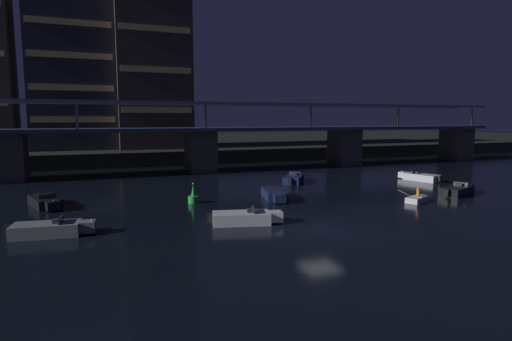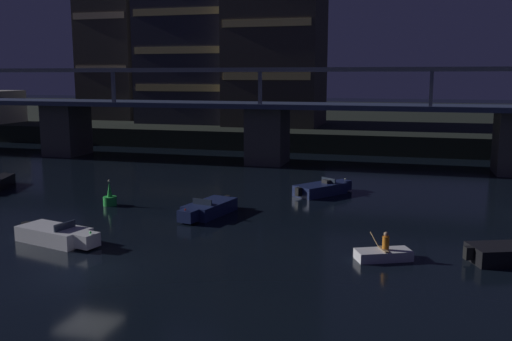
# 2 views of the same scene
# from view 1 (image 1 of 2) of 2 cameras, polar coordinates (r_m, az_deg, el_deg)

# --- Properties ---
(ground_plane) EXTENTS (400.00, 400.00, 0.00)m
(ground_plane) POSITION_cam_1_polar(r_m,az_deg,el_deg) (27.62, 8.78, -8.13)
(ground_plane) COLOR black
(far_riverbank) EXTENTS (240.00, 80.00, 2.20)m
(far_riverbank) POSITION_cam_1_polar(r_m,az_deg,el_deg) (104.66, -13.73, 3.54)
(far_riverbank) COLOR black
(far_riverbank) RESTS_ON ground
(river_bridge) EXTENTS (97.20, 6.40, 9.38)m
(river_bridge) POSITION_cam_1_polar(r_m,az_deg,el_deg) (57.28, -7.57, 3.94)
(river_bridge) COLOR #4C4944
(river_bridge) RESTS_ON ground
(tower_west_tall) EXTENTS (13.05, 11.77, 24.93)m
(tower_west_tall) POSITION_cam_1_polar(r_m,az_deg,el_deg) (77.23, -23.62, 11.93)
(tower_west_tall) COLOR #282833
(tower_west_tall) RESTS_ON far_riverbank
(tower_central) EXTENTS (12.00, 10.37, 32.44)m
(tower_central) POSITION_cam_1_polar(r_m,az_deg,el_deg) (75.77, -14.01, 15.28)
(tower_central) COLOR #38332D
(tower_central) RESTS_ON far_riverbank
(speedboat_near_left) EXTENTS (2.98, 5.12, 1.16)m
(speedboat_near_left) POSITION_cam_1_polar(r_m,az_deg,el_deg) (38.52, -26.75, -3.84)
(speedboat_near_left) COLOR black
(speedboat_near_left) RESTS_ON ground
(speedboat_near_center) EXTENTS (3.98, 4.70, 1.16)m
(speedboat_near_center) POSITION_cam_1_polar(r_m,az_deg,el_deg) (47.68, 5.20, -1.14)
(speedboat_near_center) COLOR #19234C
(speedboat_near_center) RESTS_ON ground
(speedboat_mid_left) EXTENTS (2.82, 5.17, 1.16)m
(speedboat_mid_left) POSITION_cam_1_polar(r_m,az_deg,el_deg) (52.55, 21.45, -0.84)
(speedboat_mid_left) COLOR silver
(speedboat_mid_left) RESTS_ON ground
(speedboat_mid_center) EXTENTS (5.20, 2.67, 1.16)m
(speedboat_mid_center) POSITION_cam_1_polar(r_m,az_deg,el_deg) (29.02, -1.60, -6.46)
(speedboat_mid_center) COLOR silver
(speedboat_mid_center) RESTS_ON ground
(speedboat_mid_right) EXTENTS (2.59, 5.21, 1.16)m
(speedboat_mid_right) POSITION_cam_1_polar(r_m,az_deg,el_deg) (37.93, 2.56, -3.24)
(speedboat_mid_right) COLOR #19234C
(speedboat_mid_right) RESTS_ON ground
(speedboat_far_left) EXTENTS (5.23, 2.28, 1.16)m
(speedboat_far_left) POSITION_cam_1_polar(r_m,az_deg,el_deg) (29.05, -26.24, -7.19)
(speedboat_far_left) COLOR gray
(speedboat_far_left) RESTS_ON ground
(speedboat_far_center) EXTENTS (5.08, 3.11, 1.16)m
(speedboat_far_center) POSITION_cam_1_polar(r_m,az_deg,el_deg) (44.21, 25.77, -2.47)
(speedboat_far_center) COLOR black
(speedboat_far_center) RESTS_ON ground
(channel_buoy) EXTENTS (0.90, 0.90, 1.76)m
(channel_buoy) POSITION_cam_1_polar(r_m,az_deg,el_deg) (36.41, -8.54, -3.65)
(channel_buoy) COLOR green
(channel_buoy) RESTS_ON ground
(dinghy_with_paddler) EXTENTS (2.82, 2.70, 1.36)m
(dinghy_with_paddler) POSITION_cam_1_polar(r_m,az_deg,el_deg) (39.07, 21.16, -3.62)
(dinghy_with_paddler) COLOR silver
(dinghy_with_paddler) RESTS_ON ground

